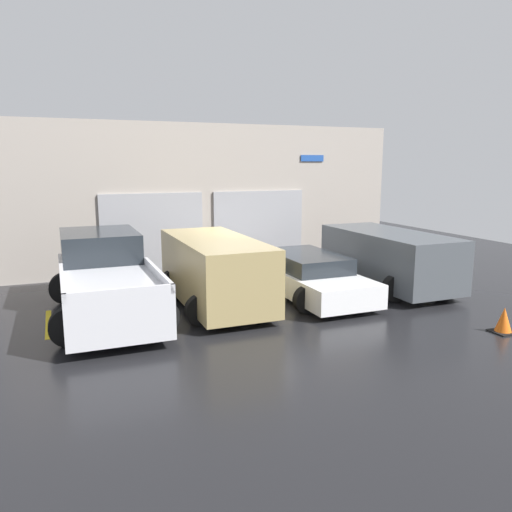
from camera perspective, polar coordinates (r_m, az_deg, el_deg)
ground_plane at (r=14.33m, az=-1.23°, el=-3.78°), size 28.00×28.00×0.00m
shophouse_building at (r=17.04m, az=-5.25°, el=6.58°), size 13.43×0.68×4.84m
pickup_truck at (r=12.33m, az=-16.85°, el=-2.48°), size 2.57×5.37×1.85m
sedan_white at (r=13.59m, az=5.87°, el=-2.21°), size 2.23×4.67×1.15m
sedan_side at (r=12.50m, az=-4.71°, el=-1.57°), size 2.25×4.45×1.72m
van_right at (r=14.89m, az=14.87°, el=-0.13°), size 2.35×4.51×1.62m
parking_stripe_far_left at (r=12.19m, az=-22.65°, el=-7.15°), size 0.12×2.20×0.01m
parking_stripe_left at (r=12.41m, az=-10.44°, el=-6.20°), size 0.12×2.20×0.01m
parking_stripe_centre at (r=13.15m, az=0.82°, el=-5.07°), size 0.12×2.20×0.01m
parking_stripe_right at (r=14.34m, az=10.52°, el=-3.93°), size 0.12×2.20×0.01m
parking_stripe_far_right at (r=15.87m, az=18.52°, el=-2.91°), size 0.12×2.20×0.01m
traffic_cone at (r=11.86m, az=26.45°, el=-6.67°), size 0.47×0.47×0.55m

